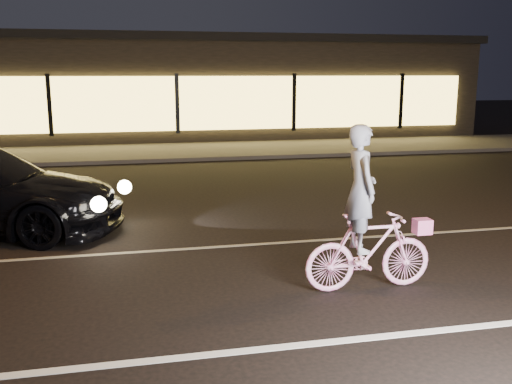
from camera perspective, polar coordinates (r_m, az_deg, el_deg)
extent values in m
plane|color=black|center=(7.38, 2.06, -9.83)|extent=(90.00, 90.00, 0.00)
cube|color=silver|center=(6.07, 5.72, -14.87)|extent=(60.00, 0.12, 0.01)
cube|color=gray|center=(9.22, -1.05, -5.32)|extent=(60.00, 0.10, 0.01)
cube|color=#383533|center=(19.90, -7.33, 4.05)|extent=(30.00, 4.00, 0.12)
cube|color=black|center=(25.71, -8.69, 10.10)|extent=(25.00, 8.00, 4.00)
cube|color=black|center=(25.73, -8.83, 14.66)|extent=(25.40, 8.40, 0.30)
cube|color=#FFD359|center=(21.64, -7.90, 8.76)|extent=(23.00, 0.15, 2.00)
cube|color=black|center=(21.67, -19.95, 8.17)|extent=(0.15, 0.08, 2.20)
cube|color=black|center=(21.56, -7.89, 8.75)|extent=(0.15, 0.08, 2.20)
cube|color=black|center=(22.38, 3.82, 8.94)|extent=(0.15, 0.08, 2.20)
cube|color=black|center=(24.02, 14.31, 8.80)|extent=(0.15, 0.08, 2.20)
imported|color=#FF42A6|center=(7.41, 11.22, -5.83)|extent=(1.68, 0.48, 1.01)
imported|color=silver|center=(7.15, 10.42, 0.34)|extent=(0.38, 0.58, 1.59)
cube|color=#FF46AC|center=(7.64, 16.29, -3.32)|extent=(0.21, 0.17, 0.19)
sphere|color=#FFF2BF|center=(10.60, -13.01, 0.49)|extent=(0.25, 0.25, 0.25)
sphere|color=#FFF2BF|center=(9.31, -15.46, -1.20)|extent=(0.25, 0.25, 0.25)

